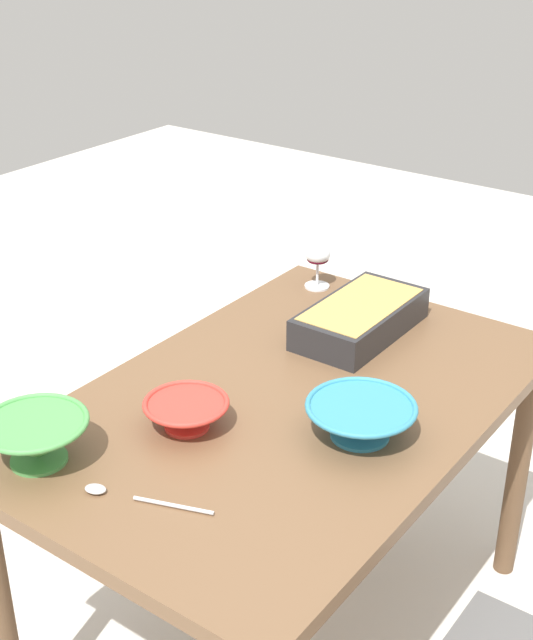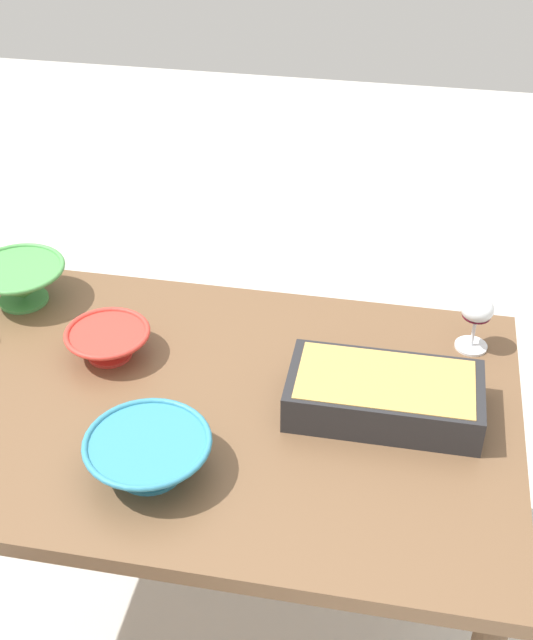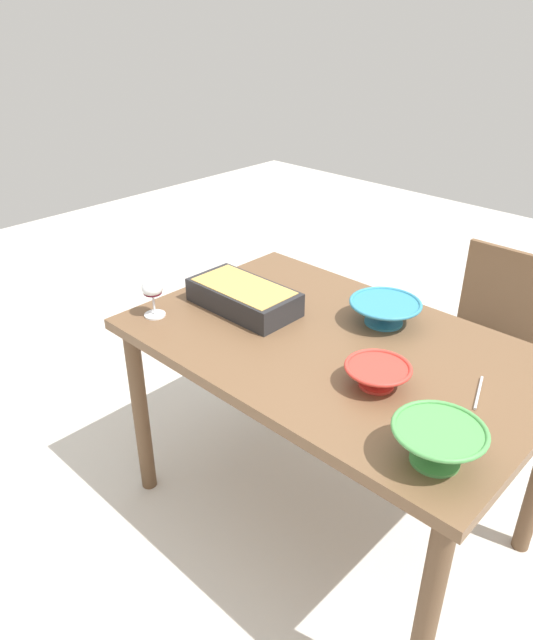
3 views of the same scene
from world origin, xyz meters
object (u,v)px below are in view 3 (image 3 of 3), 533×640
Objects in this scene: casserole_dish at (244,296)px; serving_spoon at (474,413)px; mixing_bowl at (385,311)px; serving_bowl at (377,374)px; wine_glass at (153,291)px; dining_table at (333,366)px; small_bowl at (438,443)px; chair at (486,348)px.

casserole_dish is 1.51× the size of serving_spoon.
serving_bowl is at bearing 120.77° from mixing_bowl.
wine_glass is at bearing 39.95° from mixing_bowl.
mixing_bowl is at bearing -29.91° from serving_spoon.
dining_table is 6.98× the size of serving_bowl.
serving_spoon reaches higher than dining_table.
small_bowl is 0.32m from serving_bowl.
serving_spoon is at bearing 174.51° from dining_table.
serving_bowl is at bearing 154.81° from dining_table.
chair reaches higher than serving_bowl.
wine_glass reaches higher than small_bowl.
chair is 3.34× the size of serving_spoon.
mixing_bowl is (-0.42, -0.25, -0.00)m from casserole_dish.
serving_spoon is at bearing -86.33° from small_bowl.
chair is at bearing -87.09° from serving_bowl.
small_bowl reaches higher than serving_spoon.
dining_table is at bearing -174.63° from casserole_dish.
wine_glass is 1.07m from small_bowl.
wine_glass is 0.31m from casserole_dish.
casserole_dish reaches higher than serving_spoon.
casserole_dish is 1.76× the size of small_bowl.
wine_glass is 0.34× the size of casserole_dish.
casserole_dish is at bearing -6.96° from serving_bowl.
dining_table is at bearing 76.42° from chair.
dining_table is 0.26m from mixing_bowl.
mixing_bowl is at bearing -140.05° from wine_glass.
small_bowl is at bearing -179.25° from wine_glass.
chair is at bearing -103.58° from dining_table.
serving_bowl is (-0.05, 0.90, 0.33)m from chair.
chair is 1.05m from casserole_dish.
chair is at bearing -124.90° from wine_glass.
wine_glass is 0.82m from serving_bowl.
chair is 1.16m from small_bowl.
wine_glass is 0.55× the size of mixing_bowl.
chair reaches higher than serving_spoon.
chair is 4.55× the size of serving_bowl.
casserole_dish is 0.62m from serving_bowl.
serving_spoon is (-0.88, 0.01, -0.04)m from casserole_dish.
wine_glass reaches higher than dining_table.
chair reaches higher than mixing_bowl.
serving_spoon is at bearing 110.30° from chair.
mixing_bowl is 0.93× the size of serving_spoon.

